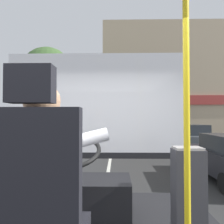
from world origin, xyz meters
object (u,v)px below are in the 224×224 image
at_px(driver_seat, 37,215).
at_px(handrail_pole, 187,101).
at_px(bus_driver, 44,171).
at_px(parked_car_red, 168,133).
at_px(steering_console, 77,196).
at_px(fare_box, 188,190).
at_px(parked_car_charcoal, 187,138).

distance_m(driver_seat, handrail_pole, 1.17).
relative_size(driver_seat, handrail_pole, 0.56).
height_order(bus_driver, handrail_pole, handrail_pole).
bearing_deg(parked_car_red, steering_console, -105.95).
height_order(bus_driver, fare_box, bus_driver).
height_order(steering_console, fare_box, steering_console).
height_order(bus_driver, steering_console, bus_driver).
height_order(steering_console, parked_car_red, steering_console).
bearing_deg(handrail_pole, fare_box, 72.23).
xyz_separation_m(handrail_pole, parked_car_red, (3.44, 15.96, -1.22)).
xyz_separation_m(steering_console, parked_car_red, (4.34, 15.20, -0.30)).
xyz_separation_m(driver_seat, fare_box, (1.05, 0.91, -0.15)).
xyz_separation_m(parked_car_charcoal, parked_car_red, (0.13, 5.11, -0.06)).
relative_size(steering_console, parked_car_red, 0.25).
xyz_separation_m(bus_driver, parked_car_red, (4.34, 16.27, -0.80)).
height_order(bus_driver, parked_car_charcoal, bus_driver).
xyz_separation_m(driver_seat, steering_console, (-0.00, 1.19, -0.31)).
bearing_deg(fare_box, steering_console, 164.93).
bearing_deg(handrail_pole, driver_seat, -154.41).
xyz_separation_m(bus_driver, steering_console, (-0.00, 1.08, -0.50)).
bearing_deg(parked_car_red, fare_box, -102.00).
relative_size(bus_driver, fare_box, 1.05).
relative_size(steering_console, parked_car_charcoal, 0.25).
bearing_deg(steering_console, parked_car_charcoal, 67.34).
xyz_separation_m(handrail_pole, fare_box, (0.15, 0.48, -0.77)).
relative_size(steering_console, fare_box, 1.43).
xyz_separation_m(steering_console, fare_box, (1.05, -0.28, 0.15)).
xyz_separation_m(fare_box, parked_car_red, (3.29, 15.48, -0.46)).
distance_m(driver_seat, fare_box, 1.40).
bearing_deg(parked_car_charcoal, driver_seat, -110.47).
bearing_deg(bus_driver, steering_console, 90.00).
bearing_deg(steering_console, bus_driver, -90.00).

